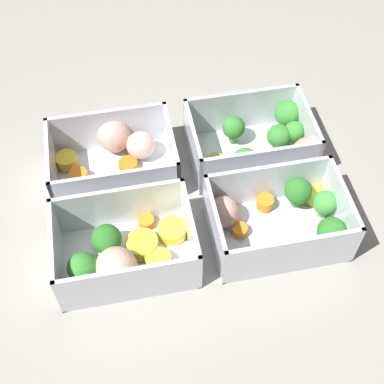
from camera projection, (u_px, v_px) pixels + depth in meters
The scene contains 5 objects.
ground_plane at pixel (192, 203), 0.70m from camera, with size 4.00×4.00×0.00m, color gray.
container_near_left at pixel (262, 144), 0.73m from camera, with size 0.19×0.13×0.07m.
container_near_right at pixel (112, 160), 0.71m from camera, with size 0.16×0.14×0.07m.
container_far_left at pixel (281, 216), 0.66m from camera, with size 0.18×0.12×0.07m.
container_far_right at pixel (122, 252), 0.63m from camera, with size 0.17×0.11×0.07m.
Camera 1 is at (0.08, 0.40, 0.57)m, focal length 50.00 mm.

